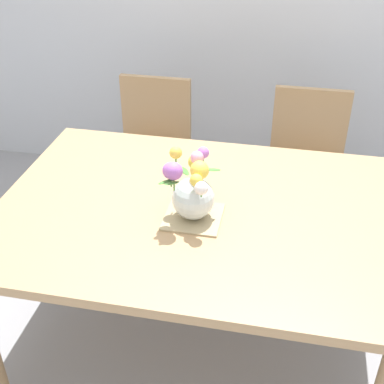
% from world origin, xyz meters
% --- Properties ---
extents(ground_plane, '(12.00, 12.00, 0.00)m').
position_xyz_m(ground_plane, '(0.00, 0.00, 0.00)').
color(ground_plane, '#939399').
extents(dining_table, '(1.64, 1.18, 0.75)m').
position_xyz_m(dining_table, '(0.00, 0.00, 0.67)').
color(dining_table, tan).
rests_on(dining_table, ground_plane).
extents(chair_left, '(0.42, 0.42, 0.90)m').
position_xyz_m(chair_left, '(-0.45, 0.93, 0.52)').
color(chair_left, tan).
rests_on(chair_left, ground_plane).
extents(chair_right, '(0.42, 0.42, 0.90)m').
position_xyz_m(chair_right, '(0.45, 0.93, 0.52)').
color(chair_right, tan).
rests_on(chair_right, ground_plane).
extents(placemat, '(0.22, 0.22, 0.01)m').
position_xyz_m(placemat, '(-0.00, -0.07, 0.76)').
color(placemat, tan).
rests_on(placemat, dining_table).
extents(flower_vase, '(0.22, 0.26, 0.26)m').
position_xyz_m(flower_vase, '(-0.01, -0.07, 0.88)').
color(flower_vase, silver).
rests_on(flower_vase, placemat).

